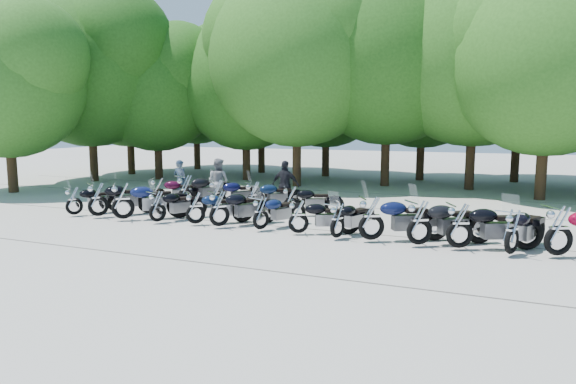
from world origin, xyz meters
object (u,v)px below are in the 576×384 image
at_px(motorcycle_3, 157,205).
at_px(motorcycle_15, 186,190).
at_px(motorcycle_11, 460,224).
at_px(motorcycle_18, 291,200).
at_px(motorcycle_9, 372,217).
at_px(rider_2, 285,185).
at_px(rider_1, 218,182).
at_px(motorcycle_10, 420,221).
at_px(motorcycle_8, 337,219).
at_px(motorcycle_14, 159,190).
at_px(rider_0, 180,181).
at_px(motorcycle_5, 219,207).
at_px(motorcycle_6, 261,212).
at_px(motorcycle_7, 299,215).
at_px(motorcycle_12, 512,230).
at_px(motorcycle_2, 123,199).
at_px(motorcycle_17, 254,195).
at_px(motorcycle_0, 74,200).
at_px(motorcycle_4, 195,207).
at_px(motorcycle_1, 98,198).
at_px(motorcycle_13, 559,229).
at_px(motorcycle_16, 218,193).

relative_size(motorcycle_3, motorcycle_15, 0.82).
bearing_deg(motorcycle_11, motorcycle_18, 39.68).
relative_size(motorcycle_9, motorcycle_15, 0.98).
height_order(motorcycle_3, rider_2, rider_2).
bearing_deg(rider_1, motorcycle_10, 157.60).
height_order(motorcycle_8, motorcycle_14, motorcycle_14).
xyz_separation_m(motorcycle_15, rider_0, (-1.14, 1.32, 0.14)).
bearing_deg(motorcycle_5, motorcycle_15, -4.20).
xyz_separation_m(motorcycle_5, motorcycle_6, (1.36, 0.10, -0.07)).
distance_m(motorcycle_8, motorcycle_18, 3.73).
bearing_deg(motorcycle_7, motorcycle_12, -119.53).
height_order(motorcycle_2, motorcycle_17, motorcycle_2).
distance_m(motorcycle_12, motorcycle_18, 7.49).
relative_size(motorcycle_0, rider_0, 1.19).
relative_size(motorcycle_4, motorcycle_10, 0.87).
bearing_deg(motorcycle_3, motorcycle_5, -152.11).
height_order(motorcycle_10, motorcycle_14, motorcycle_10).
distance_m(motorcycle_1, motorcycle_11, 11.63).
bearing_deg(motorcycle_18, motorcycle_1, 87.26).
distance_m(motorcycle_2, motorcycle_6, 4.88).
bearing_deg(motorcycle_7, motorcycle_9, -119.73).
height_order(rider_0, rider_1, rider_1).
xyz_separation_m(motorcycle_13, motorcycle_18, (-7.93, 2.64, -0.13)).
relative_size(motorcycle_6, motorcycle_12, 0.90).
bearing_deg(motorcycle_5, rider_0, -6.43).
bearing_deg(motorcycle_0, motorcycle_15, -103.28).
distance_m(motorcycle_1, motorcycle_9, 9.37).
bearing_deg(motorcycle_18, motorcycle_7, 178.50).
bearing_deg(motorcycle_13, motorcycle_11, 62.83).
xyz_separation_m(motorcycle_1, motorcycle_5, (4.64, 0.09, -0.03)).
height_order(motorcycle_15, motorcycle_16, motorcycle_15).
height_order(motorcycle_12, motorcycle_14, motorcycle_12).
bearing_deg(motorcycle_13, motorcycle_4, 59.70).
bearing_deg(motorcycle_0, motorcycle_17, -121.37).
xyz_separation_m(motorcycle_9, motorcycle_16, (-6.36, 2.76, -0.06)).
height_order(motorcycle_0, rider_2, rider_2).
bearing_deg(motorcycle_9, rider_0, 35.65).
height_order(motorcycle_1, motorcycle_5, motorcycle_1).
bearing_deg(motorcycle_13, motorcycle_14, 48.59).
bearing_deg(motorcycle_3, motorcycle_18, -116.29).
xyz_separation_m(motorcycle_8, motorcycle_13, (5.43, 0.13, 0.14)).
xyz_separation_m(motorcycle_13, rider_2, (-8.62, 3.76, 0.20)).
height_order(motorcycle_3, motorcycle_15, motorcycle_15).
bearing_deg(motorcycle_0, motorcycle_5, -148.04).
xyz_separation_m(motorcycle_17, rider_0, (-3.92, 1.19, 0.22)).
bearing_deg(motorcycle_4, motorcycle_10, -133.77).
distance_m(motorcycle_1, motorcycle_7, 7.22).
bearing_deg(motorcycle_2, motorcycle_12, -129.64).
xyz_separation_m(motorcycle_1, motorcycle_4, (3.74, 0.16, -0.08)).
xyz_separation_m(motorcycle_8, motorcycle_16, (-5.42, 2.79, 0.08)).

